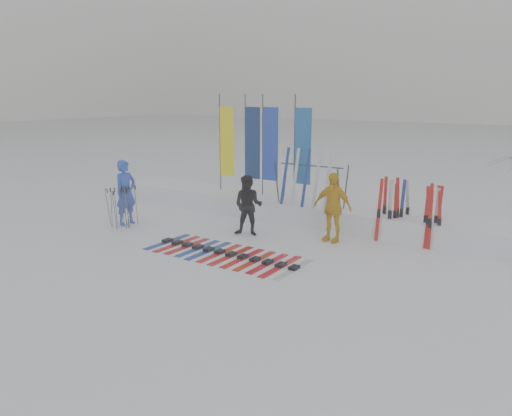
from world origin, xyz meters
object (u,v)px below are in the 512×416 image
Objects in this scene: ski_rack at (311,179)px; person_yellow at (332,207)px; person_black at (248,206)px; person_blue at (126,192)px; ski_row at (225,253)px.

person_yellow is at bearing -42.34° from ski_rack.
person_yellow is 0.90× the size of ski_rack.
ski_rack is at bearing 44.54° from person_black.
person_yellow is at bearing -70.13° from person_blue.
ski_rack is (0.41, 3.60, 1.35)m from ski_row.
person_yellow is (5.83, 1.77, -0.05)m from person_blue.
ski_row is 3.87m from ski_rack.
person_blue is at bearing 176.42° from person_black.
ski_rack is at bearing -55.02° from person_blue.
person_yellow is at bearing 56.70° from ski_row.
person_black is 0.81× the size of ski_rack.
person_blue is 3.83m from person_black.
person_yellow is 1.72m from ski_rack.
person_black is at bearing 106.44° from ski_row.
ski_row is at bearing -96.57° from ski_rack.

